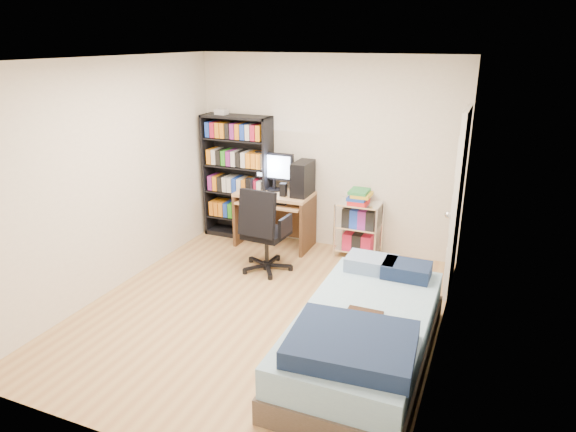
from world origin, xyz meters
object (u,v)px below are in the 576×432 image
at_px(computer_desk, 283,197).
at_px(media_shelf, 238,176).
at_px(bed, 364,335).
at_px(office_chair, 265,245).

bearing_deg(computer_desk, media_shelf, 172.64).
height_order(computer_desk, bed, computer_desk).
bearing_deg(bed, computer_desk, 127.47).
bearing_deg(office_chair, bed, -37.35).
relative_size(media_shelf, computer_desk, 1.41).
relative_size(computer_desk, office_chair, 1.19).
bearing_deg(bed, office_chair, 138.90).
xyz_separation_m(computer_desk, bed, (1.69, -2.21, -0.40)).
xyz_separation_m(media_shelf, bed, (2.41, -2.30, -0.60)).
distance_m(media_shelf, bed, 3.38).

